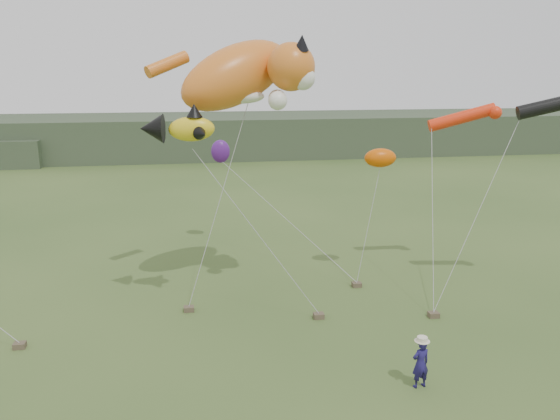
{
  "coord_description": "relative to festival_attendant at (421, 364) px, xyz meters",
  "views": [
    {
      "loc": [
        -3.95,
        -12.9,
        8.52
      ],
      "look_at": [
        -1.39,
        3.0,
        4.41
      ],
      "focal_mm": 35.0,
      "sensor_mm": 36.0,
      "label": 1
    }
  ],
  "objects": [
    {
      "name": "headland",
      "position": [
        -5.12,
        44.9,
        1.21
      ],
      "size": [
        90.0,
        13.0,
        4.0
      ],
      "color": "#2D3D28",
      "rests_on": "ground"
    },
    {
      "name": "misc_kites",
      "position": [
        -1.21,
        10.6,
        4.25
      ],
      "size": [
        7.25,
        6.08,
        1.3
      ],
      "color": "#D75204",
      "rests_on": "ground"
    },
    {
      "name": "tube_kites",
      "position": [
        6.33,
        6.79,
        6.36
      ],
      "size": [
        5.07,
        4.11,
        1.87
      ],
      "color": "black",
      "rests_on": "ground"
    },
    {
      "name": "festival_attendant",
      "position": [
        0.0,
        0.0,
        0.0
      ],
      "size": [
        0.58,
        0.44,
        1.43
      ],
      "primitive_type": "imported",
      "rotation": [
        0.0,
        0.0,
        3.34
      ],
      "color": "#1C1552",
      "rests_on": "ground"
    },
    {
      "name": "ground",
      "position": [
        -2.01,
        0.21,
        -0.71
      ],
      "size": [
        120.0,
        120.0,
        0.0
      ],
      "primitive_type": "plane",
      "color": "#385123",
      "rests_on": "ground"
    },
    {
      "name": "fish_kite",
      "position": [
        -6.45,
        5.77,
        5.98
      ],
      "size": [
        2.55,
        1.71,
        1.31
      ],
      "color": "gold",
      "rests_on": "ground"
    },
    {
      "name": "cat_kite",
      "position": [
        -3.93,
        7.22,
        7.69
      ],
      "size": [
        5.98,
        3.94,
        3.53
      ],
      "color": "orange",
      "rests_on": "ground"
    },
    {
      "name": "sandbag_anchors",
      "position": [
        -3.4,
        5.23,
        -0.62
      ],
      "size": [
        14.28,
        3.49,
        0.19
      ],
      "color": "brown",
      "rests_on": "ground"
    }
  ]
}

